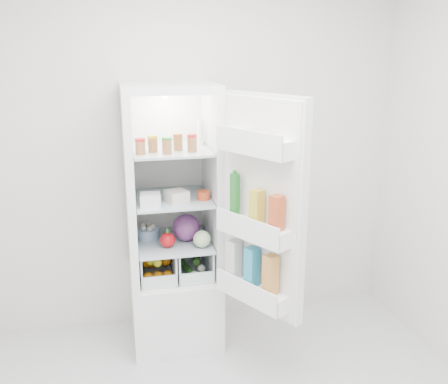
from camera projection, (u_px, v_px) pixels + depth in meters
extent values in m
cube|color=silver|center=(194.00, 151.00, 3.58)|extent=(3.00, 0.02, 2.60)
cube|color=white|center=(175.00, 304.00, 3.56)|extent=(0.60, 0.60, 0.50)
cube|color=white|center=(168.00, 87.00, 3.13)|extent=(0.60, 0.60, 0.05)
cube|color=white|center=(167.00, 176.00, 3.57)|extent=(0.60, 0.05, 1.25)
cube|color=white|center=(129.00, 189.00, 3.26)|extent=(0.05, 0.60, 1.25)
cube|color=white|center=(212.00, 184.00, 3.37)|extent=(0.05, 0.60, 1.25)
cube|color=white|center=(167.00, 177.00, 3.55)|extent=(0.50, 0.01, 1.25)
sphere|color=white|center=(165.00, 95.00, 3.35)|extent=(0.05, 0.05, 0.05)
cube|color=#A3B7BF|center=(174.00, 242.00, 3.40)|extent=(0.49, 0.53, 0.01)
cube|color=#A3B7BF|center=(172.00, 198.00, 3.31)|extent=(0.49, 0.53, 0.02)
cube|color=#A3B7BF|center=(171.00, 150.00, 3.22)|extent=(0.49, 0.53, 0.02)
cylinder|color=#B21919|center=(140.00, 147.00, 3.04)|extent=(0.06, 0.06, 0.08)
cylinder|color=gold|center=(153.00, 145.00, 3.10)|extent=(0.06, 0.06, 0.08)
cylinder|color=#267226|center=(167.00, 147.00, 3.04)|extent=(0.06, 0.06, 0.08)
cylinder|color=brown|center=(178.00, 144.00, 3.16)|extent=(0.06, 0.06, 0.08)
cylinder|color=#B21919|center=(192.00, 145.00, 3.11)|extent=(0.06, 0.06, 0.08)
cylinder|color=white|center=(201.00, 132.00, 3.33)|extent=(0.06, 0.06, 0.17)
cube|color=silver|center=(150.00, 200.00, 3.12)|extent=(0.13, 0.13, 0.08)
cube|color=beige|center=(177.00, 196.00, 3.21)|extent=(0.16, 0.16, 0.07)
cylinder|color=#C8411E|center=(203.00, 195.00, 3.26)|extent=(0.11, 0.11, 0.06)
sphere|color=#4B1D54|center=(186.00, 228.00, 3.38)|extent=(0.18, 0.18, 0.18)
sphere|color=#B70B12|center=(168.00, 240.00, 3.28)|extent=(0.10, 0.10, 0.10)
cylinder|color=#8FB1D5|center=(148.00, 233.00, 3.44)|extent=(0.18, 0.18, 0.07)
sphere|color=#ABC594|center=(202.00, 239.00, 3.28)|extent=(0.11, 0.11, 0.11)
sphere|color=orange|center=(148.00, 277.00, 3.30)|extent=(0.07, 0.07, 0.07)
sphere|color=orange|center=(158.00, 276.00, 3.32)|extent=(0.07, 0.07, 0.07)
sphere|color=orange|center=(168.00, 275.00, 3.33)|extent=(0.07, 0.07, 0.07)
sphere|color=orange|center=(147.00, 262.00, 3.40)|extent=(0.07, 0.07, 0.07)
sphere|color=orange|center=(156.00, 261.00, 3.41)|extent=(0.07, 0.07, 0.07)
sphere|color=orange|center=(166.00, 261.00, 3.43)|extent=(0.07, 0.07, 0.07)
sphere|color=orange|center=(151.00, 262.00, 3.54)|extent=(0.07, 0.07, 0.07)
sphere|color=yellow|center=(151.00, 261.00, 3.34)|extent=(0.06, 0.06, 0.06)
sphere|color=yellow|center=(160.00, 254.00, 3.46)|extent=(0.06, 0.06, 0.06)
sphere|color=yellow|center=(157.00, 263.00, 3.31)|extent=(0.06, 0.06, 0.06)
cylinder|color=#224B19|center=(186.00, 267.00, 3.48)|extent=(0.09, 0.21, 0.05)
cylinder|color=#224B19|center=(196.00, 257.00, 3.53)|extent=(0.08, 0.21, 0.05)
sphere|color=white|center=(195.00, 274.00, 3.37)|extent=(0.05, 0.05, 0.05)
sphere|color=white|center=(201.00, 268.00, 3.39)|extent=(0.05, 0.05, 0.05)
cube|color=white|center=(264.00, 207.00, 2.91)|extent=(0.35, 0.55, 1.30)
cube|color=white|center=(260.00, 208.00, 2.88)|extent=(0.29, 0.49, 1.26)
cube|color=white|center=(255.00, 145.00, 2.74)|extent=(0.34, 0.49, 0.10)
cube|color=white|center=(253.00, 230.00, 2.89)|extent=(0.34, 0.49, 0.10)
cube|color=white|center=(252.00, 292.00, 3.00)|extent=(0.34, 0.49, 0.10)
sphere|color=#A36149|center=(270.00, 137.00, 2.64)|extent=(0.05, 0.05, 0.05)
sphere|color=#A36149|center=(259.00, 135.00, 2.70)|extent=(0.05, 0.05, 0.05)
sphere|color=#A36149|center=(249.00, 133.00, 2.75)|extent=(0.05, 0.05, 0.05)
cylinder|color=#1C6221|center=(235.00, 195.00, 2.94)|extent=(0.06, 0.06, 0.26)
cube|color=gold|center=(257.00, 207.00, 2.82)|extent=(0.09, 0.09, 0.20)
cube|color=#C54922|center=(276.00, 213.00, 2.71)|extent=(0.09, 0.09, 0.20)
cube|color=silver|center=(234.00, 259.00, 3.05)|extent=(0.10, 0.10, 0.24)
cube|color=#2898C8|center=(252.00, 267.00, 2.95)|extent=(0.10, 0.10, 0.24)
cube|color=#D58C3C|center=(271.00, 275.00, 2.84)|extent=(0.10, 0.10, 0.24)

